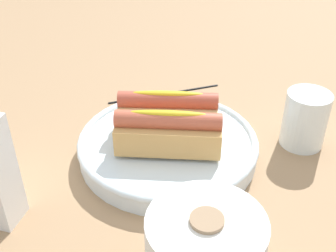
{
  "coord_description": "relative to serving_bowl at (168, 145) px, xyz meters",
  "views": [
    {
      "loc": [
        -0.01,
        0.51,
        0.41
      ],
      "look_at": [
        0.03,
        -0.02,
        0.05
      ],
      "focal_mm": 45.68,
      "sensor_mm": 36.0,
      "label": 1
    }
  ],
  "objects": [
    {
      "name": "water_glass",
      "position": [
        -0.21,
        -0.05,
        0.02
      ],
      "size": [
        0.07,
        0.07,
        0.09
      ],
      "color": "white",
      "rests_on": "ground_plane"
    },
    {
      "name": "serving_bowl",
      "position": [
        0.0,
        0.0,
        0.0
      ],
      "size": [
        0.27,
        0.27,
        0.03
      ],
      "color": "silver",
      "rests_on": "ground_plane"
    },
    {
      "name": "hotdog_back",
      "position": [
        -0.0,
        0.03,
        0.04
      ],
      "size": [
        0.15,
        0.05,
        0.06
      ],
      "color": "tan",
      "rests_on": "serving_bowl"
    },
    {
      "name": "ground_plane",
      "position": [
        -0.03,
        0.02,
        -0.02
      ],
      "size": [
        2.4,
        2.4,
        0.0
      ],
      "primitive_type": "plane",
      "color": "#9E7A56"
    },
    {
      "name": "hotdog_front",
      "position": [
        0.0,
        -0.03,
        0.04
      ],
      "size": [
        0.15,
        0.05,
        0.06
      ],
      "color": "#DBB270",
      "rests_on": "serving_bowl"
    },
    {
      "name": "chopstick_near",
      "position": [
        0.02,
        -0.19,
        -0.02
      ],
      "size": [
        0.2,
        0.09,
        0.01
      ],
      "primitive_type": "cylinder",
      "rotation": [
        0.0,
        1.57,
        0.4
      ],
      "color": "black",
      "rests_on": "ground_plane"
    }
  ]
}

